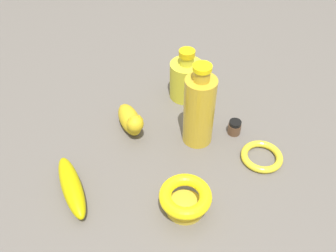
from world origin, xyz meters
TOP-DOWN VIEW (x-y plane):
  - ground at (0.00, 0.00)m, footprint 2.00×2.00m
  - banana at (0.24, 0.13)m, footprint 0.10×0.19m
  - bangle at (-0.23, 0.08)m, footprint 0.11×0.11m
  - cat_figurine at (0.09, -0.06)m, footprint 0.08×0.15m
  - nail_polish_jar at (-0.18, -0.02)m, footprint 0.04×0.04m
  - bowl at (-0.01, 0.21)m, footprint 0.12×0.12m
  - bottle_short at (-0.08, -0.19)m, footprint 0.10×0.10m
  - bottle_tall at (-0.08, -0.01)m, footprint 0.08×0.08m

SIDE VIEW (x-z plane):
  - ground at x=0.00m, z-range 0.00..0.00m
  - bangle at x=-0.23m, z-range 0.00..0.02m
  - nail_polish_jar at x=-0.18m, z-range 0.00..0.04m
  - banana at x=0.24m, z-range 0.00..0.04m
  - cat_figurine at x=0.09m, z-range -0.01..0.08m
  - bowl at x=-0.01m, z-range 0.01..0.07m
  - bottle_short at x=-0.08m, z-range -0.02..0.14m
  - bottle_tall at x=-0.08m, z-range -0.01..0.22m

